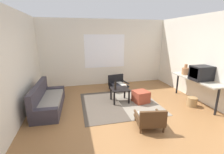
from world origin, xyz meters
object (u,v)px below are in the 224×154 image
object	(u,v)px
glass_bottle	(115,86)
crt_television	(201,73)
coffee_table	(120,92)
console_shelf	(196,81)
couch	(47,101)
clay_vase	(185,71)
armchair_striped_foreground	(150,119)
ottoman_orange	(141,97)
armchair_by_window	(118,83)
wicker_basket	(192,102)

from	to	relation	value
glass_bottle	crt_television	bearing A→B (deg)	-17.50
coffee_table	console_shelf	bearing A→B (deg)	-15.07
couch	clay_vase	size ratio (longest dim) A/B	5.34
couch	armchair_striped_foreground	bearing A→B (deg)	-33.49
coffee_table	armchair_striped_foreground	xyz separation A→B (m)	(0.25, -1.59, -0.11)
ottoman_orange	console_shelf	distance (m)	1.74
ottoman_orange	crt_television	distance (m)	1.90
couch	console_shelf	xyz separation A→B (m)	(4.42, -0.62, 0.49)
coffee_table	clay_vase	size ratio (longest dim) A/B	1.57
couch	coffee_table	distance (m)	2.18
armchair_striped_foreground	armchair_by_window	bearing A→B (deg)	90.10
coffee_table	armchair_by_window	bearing A→B (deg)	77.66
coffee_table	console_shelf	distance (m)	2.36
console_shelf	wicker_basket	size ratio (longest dim) A/B	6.35
coffee_table	couch	bearing A→B (deg)	179.72
armchair_by_window	wicker_basket	distance (m)	2.65
couch	crt_television	bearing A→B (deg)	-10.22
coffee_table	clay_vase	distance (m)	2.32
couch	crt_television	world-z (taller)	crt_television
couch	clay_vase	world-z (taller)	clay_vase
armchair_striped_foreground	wicker_basket	bearing A→B (deg)	23.47
console_shelf	wicker_basket	xyz separation A→B (m)	(-0.23, -0.22, -0.58)
ottoman_orange	wicker_basket	distance (m)	1.52
couch	coffee_table	size ratio (longest dim) A/B	3.39
coffee_table	ottoman_orange	xyz separation A→B (m)	(0.64, -0.20, -0.16)
crt_television	clay_vase	size ratio (longest dim) A/B	1.59
console_shelf	armchair_by_window	bearing A→B (deg)	139.00
coffee_table	armchair_by_window	size ratio (longest dim) A/B	0.75
wicker_basket	crt_television	bearing A→B (deg)	10.09
crt_television	wicker_basket	distance (m)	0.90
armchair_striped_foreground	glass_bottle	size ratio (longest dim) A/B	2.37
glass_bottle	wicker_basket	world-z (taller)	glass_bottle
clay_vase	wicker_basket	distance (m)	1.09
glass_bottle	wicker_basket	distance (m)	2.36
armchair_by_window	ottoman_orange	distance (m)	1.39
clay_vase	crt_television	bearing A→B (deg)	-90.27
couch	glass_bottle	world-z (taller)	couch
armchair_striped_foreground	ottoman_orange	bearing A→B (deg)	74.56
armchair_striped_foreground	crt_television	bearing A→B (deg)	22.07
armchair_by_window	wicker_basket	bearing A→B (deg)	-47.84
coffee_table	wicker_basket	bearing A→B (deg)	-22.22
armchair_by_window	crt_television	xyz separation A→B (m)	(2.00, -1.92, 0.74)
glass_bottle	armchair_striped_foreground	bearing A→B (deg)	-75.44
coffee_table	ottoman_orange	distance (m)	0.69
couch	armchair_striped_foreground	xyz separation A→B (m)	(2.42, -1.60, -0.00)
ottoman_orange	wicker_basket	world-z (taller)	ottoman_orange
armchair_by_window	armchair_striped_foreground	world-z (taller)	armchair_by_window
console_shelf	coffee_table	bearing A→B (deg)	164.93
ottoman_orange	crt_television	world-z (taller)	crt_television
armchair_by_window	clay_vase	bearing A→B (deg)	-31.69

